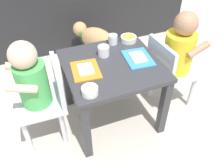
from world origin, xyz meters
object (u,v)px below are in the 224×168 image
at_px(water_cup_left, 104,52).
at_px(water_cup_right, 113,40).
at_px(dining_table, 112,75).
at_px(seated_child_left, 35,83).
at_px(seated_child_right, 177,52).
at_px(dog, 95,39).
at_px(cereal_bowl_right_side, 90,91).
at_px(food_tray_right, 138,58).
at_px(cereal_bowl_left_side, 129,39).
at_px(food_tray_left, 86,70).

bearing_deg(water_cup_left, water_cup_right, 46.69).
bearing_deg(dining_table, seated_child_left, 178.41).
bearing_deg(seated_child_right, dog, 116.52).
height_order(water_cup_left, cereal_bowl_right_side, water_cup_left).
xyz_separation_m(dining_table, food_tray_right, (0.16, -0.01, 0.09)).
relative_size(dog, food_tray_right, 1.79).
height_order(seated_child_left, dog, seated_child_left).
bearing_deg(cereal_bowl_right_side, water_cup_left, 58.88).
distance_m(seated_child_left, water_cup_right, 0.55).
relative_size(dog, cereal_bowl_right_side, 4.62).
xyz_separation_m(water_cup_left, cereal_bowl_left_side, (0.20, 0.10, -0.01)).
distance_m(water_cup_left, cereal_bowl_right_side, 0.34).
relative_size(food_tray_right, cereal_bowl_left_side, 2.06).
relative_size(dining_table, food_tray_right, 2.58).
relative_size(seated_child_right, food_tray_left, 3.41).
bearing_deg(food_tray_right, cereal_bowl_left_side, 80.89).
height_order(water_cup_left, water_cup_right, same).
height_order(food_tray_left, food_tray_right, same).
bearing_deg(food_tray_right, water_cup_left, 148.61).
bearing_deg(water_cup_left, seated_child_right, -13.35).
bearing_deg(dining_table, food_tray_left, -176.09).
bearing_deg(seated_child_right, dining_table, 178.54).
relative_size(seated_child_right, cereal_bowl_left_side, 6.66).
relative_size(seated_child_right, dog, 1.81).
distance_m(dog, cereal_bowl_right_side, 0.92).
distance_m(seated_child_left, food_tray_left, 0.27).
distance_m(dining_table, seated_child_left, 0.43).
distance_m(food_tray_left, food_tray_right, 0.31).
distance_m(dog, water_cup_left, 0.61).
xyz_separation_m(food_tray_right, water_cup_left, (-0.17, 0.11, 0.02)).
bearing_deg(water_cup_right, seated_child_left, -159.78).
xyz_separation_m(dining_table, cereal_bowl_left_side, (0.19, 0.19, 0.10)).
distance_m(dog, food_tray_left, 0.74).
bearing_deg(seated_child_left, food_tray_left, -4.77).
relative_size(seated_child_right, water_cup_right, 11.16).
xyz_separation_m(dog, food_tray_left, (-0.26, -0.66, 0.21)).
height_order(dog, food_tray_left, food_tray_left).
height_order(seated_child_right, food_tray_right, seated_child_right).
bearing_deg(food_tray_left, cereal_bowl_right_side, -100.11).
height_order(seated_child_left, cereal_bowl_right_side, seated_child_left).
xyz_separation_m(dog, water_cup_right, (-0.02, -0.45, 0.23)).
height_order(dog, cereal_bowl_right_side, cereal_bowl_right_side).
height_order(seated_child_left, seated_child_right, seated_child_right).
xyz_separation_m(dog, food_tray_right, (0.06, -0.66, 0.21)).
relative_size(seated_child_left, cereal_bowl_right_side, 8.22).
xyz_separation_m(seated_child_left, food_tray_right, (0.58, -0.02, 0.03)).
bearing_deg(cereal_bowl_left_side, food_tray_left, -149.59).
bearing_deg(dining_table, cereal_bowl_right_side, -134.32).
xyz_separation_m(seated_child_left, cereal_bowl_right_side, (0.24, -0.21, 0.04)).
relative_size(dining_table, seated_child_right, 0.80).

